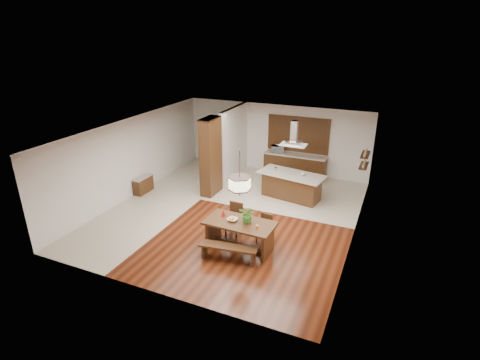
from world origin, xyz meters
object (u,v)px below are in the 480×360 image
at_px(dining_bench, 228,253).
at_px(fruit_bowl, 232,220).
at_px(dining_table, 240,229).
at_px(kitchen_island, 291,185).
at_px(island_cup, 303,174).
at_px(microwave, 278,149).
at_px(foliage_plant, 248,214).
at_px(range_hood, 294,133).
at_px(hallway_console, 143,185).
at_px(pendant_lantern, 240,174).
at_px(dining_chair_left, 234,219).
at_px(dining_chair_right, 264,229).

xyz_separation_m(dining_bench, fruit_bowl, (-0.20, 0.71, 0.63)).
relative_size(dining_table, kitchen_island, 0.79).
bearing_deg(island_cup, microwave, 126.12).
bearing_deg(foliage_plant, kitchen_island, 87.47).
bearing_deg(kitchen_island, range_hood, 100.11).
height_order(foliage_plant, fruit_bowl, foliage_plant).
height_order(hallway_console, pendant_lantern, pendant_lantern).
bearing_deg(range_hood, hallway_console, -161.72).
bearing_deg(hallway_console, dining_chair_left, -18.30).
xyz_separation_m(range_hood, island_cup, (0.41, -0.07, -1.43)).
distance_m(dining_table, dining_chair_right, 0.80).
bearing_deg(dining_chair_right, range_hood, 99.78).
bearing_deg(dining_table, microwave, 98.49).
distance_m(hallway_console, foliage_plant, 5.57).
bearing_deg(pendant_lantern, foliage_plant, 18.11).
height_order(hallway_console, foliage_plant, foliage_plant).
bearing_deg(island_cup, dining_chair_right, -95.05).
xyz_separation_m(fruit_bowl, range_hood, (0.61, 3.85, 1.61)).
distance_m(fruit_bowl, range_hood, 4.21).
xyz_separation_m(dining_chair_right, foliage_plant, (-0.30, -0.51, 0.65)).
bearing_deg(kitchen_island, dining_chair_left, -94.73).
relative_size(dining_chair_left, kitchen_island, 0.40).
bearing_deg(pendant_lantern, range_hood, 84.31).
relative_size(range_hood, microwave, 1.76).
distance_m(dining_chair_left, fruit_bowl, 0.76).
bearing_deg(pendant_lantern, dining_chair_left, 127.33).
bearing_deg(dining_chair_left, kitchen_island, 76.64).
height_order(dining_table, dining_chair_right, dining_chair_right).
bearing_deg(dining_chair_left, dining_table, -51.19).
bearing_deg(dining_table, foliage_plant, 18.11).
relative_size(dining_table, dining_chair_left, 2.01).
relative_size(dining_chair_left, range_hood, 1.11).
height_order(dining_chair_right, microwave, microwave).
xyz_separation_m(fruit_bowl, island_cup, (1.02, 3.77, 0.18)).
distance_m(fruit_bowl, island_cup, 3.91).
distance_m(dining_bench, fruit_bowl, 0.97).
distance_m(dining_chair_left, kitchen_island, 3.33).
bearing_deg(island_cup, kitchen_island, 170.26).
relative_size(fruit_bowl, kitchen_island, 0.11).
xyz_separation_m(dining_chair_right, range_hood, (-0.13, 3.26, 2.05)).
bearing_deg(dining_table, kitchen_island, 84.30).
bearing_deg(fruit_bowl, dining_table, 0.92).
xyz_separation_m(kitchen_island, microwave, (-1.29, 2.27, 0.59)).
distance_m(dining_chair_left, microwave, 5.54).
xyz_separation_m(hallway_console, dining_table, (4.92, -2.09, 0.29)).
xyz_separation_m(dining_chair_right, island_cup, (0.28, 3.18, 0.61)).
relative_size(dining_chair_right, range_hood, 0.93).
relative_size(fruit_bowl, island_cup, 2.10).
bearing_deg(island_cup, dining_bench, -100.35).
relative_size(pendant_lantern, range_hood, 1.46).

